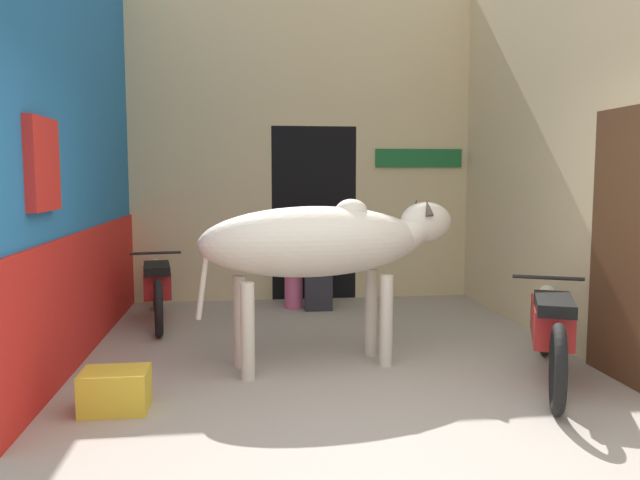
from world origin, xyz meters
name	(u,v)px	position (x,y,z in m)	size (l,w,h in m)	color
ground_plane	(372,439)	(0.00, 0.00, 0.00)	(30.00, 30.00, 0.00)	#9E9389
wall_left_shopfront	(71,138)	(-2.23, 2.16, 1.91)	(0.25, 4.35, 3.95)	#236BAD
wall_back_with_doorway	(305,170)	(0.05, 4.60, 1.66)	(4.30, 0.93, 3.95)	beige
wall_right_with_door	(559,137)	(2.24, 2.13, 1.94)	(0.22, 4.35, 3.95)	beige
cow	(324,243)	(-0.10, 1.50, 1.03)	(2.23, 0.94, 1.39)	beige
motorcycle_near	(551,327)	(1.60, 0.92, 0.42)	(0.94, 1.90, 0.73)	black
motorcycle_far	(157,285)	(-1.70, 3.30, 0.40)	(0.58, 1.94, 0.70)	black
shopkeeper_seated	(317,256)	(0.11, 3.75, 0.63)	(0.46, 0.33, 1.21)	#282833
plastic_stool	(294,288)	(-0.17, 3.81, 0.25)	(0.31, 0.31, 0.46)	#DB6093
crate	(115,390)	(-1.62, 0.67, 0.14)	(0.44, 0.32, 0.28)	gold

